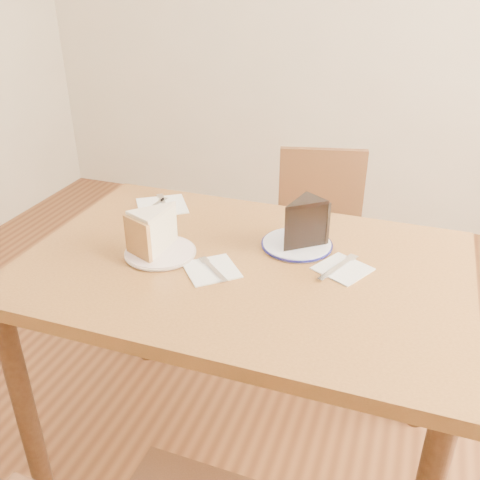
# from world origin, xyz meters

# --- Properties ---
(ground) EXTENTS (4.00, 4.00, 0.00)m
(ground) POSITION_xyz_m (0.00, 0.00, 0.00)
(ground) COLOR #432312
(ground) RESTS_ON ground
(table) EXTENTS (1.20, 0.80, 0.75)m
(table) POSITION_xyz_m (0.00, 0.00, 0.65)
(table) COLOR #553417
(table) RESTS_ON ground
(chair_far) EXTENTS (0.49, 0.49, 0.82)m
(chair_far) POSITION_xyz_m (0.08, 0.70, 0.46)
(chair_far) COLOR #361D10
(chair_far) RESTS_ON ground
(plate_cream) EXTENTS (0.19, 0.19, 0.01)m
(plate_cream) POSITION_xyz_m (-0.23, -0.03, 0.76)
(plate_cream) COLOR silver
(plate_cream) RESTS_ON table
(plate_navy) EXTENTS (0.20, 0.20, 0.01)m
(plate_navy) POSITION_xyz_m (0.12, 0.14, 0.76)
(plate_navy) COLOR white
(plate_navy) RESTS_ON table
(carrot_cake) EXTENTS (0.14, 0.16, 0.11)m
(carrot_cake) POSITION_xyz_m (-0.24, -0.02, 0.82)
(carrot_cake) COLOR #F1E6C7
(carrot_cake) RESTS_ON plate_cream
(chocolate_cake) EXTENTS (0.14, 0.15, 0.12)m
(chocolate_cake) POSITION_xyz_m (0.13, 0.13, 0.82)
(chocolate_cake) COLOR black
(chocolate_cake) RESTS_ON plate_navy
(napkin_cream) EXTENTS (0.19, 0.19, 0.00)m
(napkin_cream) POSITION_xyz_m (-0.07, -0.07, 0.75)
(napkin_cream) COLOR white
(napkin_cream) RESTS_ON table
(napkin_navy) EXTENTS (0.17, 0.17, 0.00)m
(napkin_navy) POSITION_xyz_m (0.26, 0.05, 0.75)
(napkin_navy) COLOR white
(napkin_navy) RESTS_ON table
(napkin_spare) EXTENTS (0.22, 0.22, 0.00)m
(napkin_spare) POSITION_xyz_m (-0.38, 0.26, 0.75)
(napkin_spare) COLOR white
(napkin_spare) RESTS_ON table
(fork_cream) EXTENTS (0.11, 0.10, 0.00)m
(fork_cream) POSITION_xyz_m (-0.06, -0.07, 0.76)
(fork_cream) COLOR silver
(fork_cream) RESTS_ON napkin_cream
(knife_navy) EXTENTS (0.08, 0.16, 0.00)m
(knife_navy) POSITION_xyz_m (0.25, 0.05, 0.76)
(knife_navy) COLOR silver
(knife_navy) RESTS_ON napkin_navy
(fork_spare) EXTENTS (0.10, 0.12, 0.00)m
(fork_spare) POSITION_xyz_m (-0.38, 0.28, 0.76)
(fork_spare) COLOR silver
(fork_spare) RESTS_ON napkin_spare
(knife_spare) EXTENTS (0.03, 0.16, 0.00)m
(knife_spare) POSITION_xyz_m (-0.40, 0.23, 0.76)
(knife_spare) COLOR silver
(knife_spare) RESTS_ON napkin_spare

